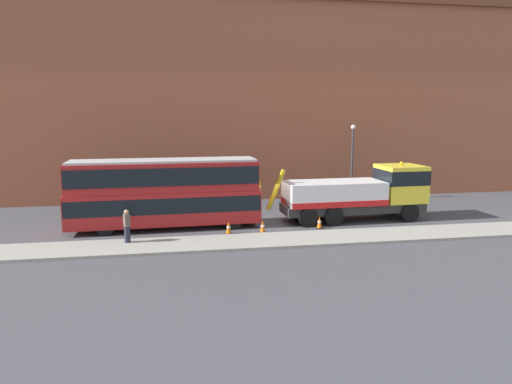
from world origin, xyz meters
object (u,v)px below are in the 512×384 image
object	(u,v)px
double_decker_bus	(165,191)
street_lamp	(352,156)
pedestrian_onlooker	(127,226)
traffic_cone_near_bus	(229,228)
recovery_tow_truck	(360,193)
traffic_cone_midway	(263,227)
traffic_cone_near_truck	(319,223)

from	to	relation	value
double_decker_bus	street_lamp	xyz separation A→B (m)	(14.00, 6.43, 1.24)
pedestrian_onlooker	traffic_cone_near_bus	xyz separation A→B (m)	(5.35, 1.32, -0.64)
recovery_tow_truck	pedestrian_onlooker	world-z (taller)	recovery_tow_truck
traffic_cone_near_bus	street_lamp	xyz separation A→B (m)	(10.52, 8.40, 3.13)
double_decker_bus	pedestrian_onlooker	world-z (taller)	double_decker_bus
recovery_tow_truck	traffic_cone_midway	world-z (taller)	recovery_tow_truck
double_decker_bus	traffic_cone_near_truck	xyz separation A→B (m)	(8.90, -1.63, -1.89)
double_decker_bus	traffic_cone_near_truck	distance (m)	9.24
pedestrian_onlooker	traffic_cone_midway	world-z (taller)	pedestrian_onlooker
traffic_cone_near_bus	street_lamp	bearing A→B (deg)	38.63
double_decker_bus	street_lamp	world-z (taller)	street_lamp
double_decker_bus	traffic_cone_near_truck	size ratio (longest dim) A/B	15.43
traffic_cone_midway	street_lamp	distance (m)	12.47
double_decker_bus	pedestrian_onlooker	xyz separation A→B (m)	(-1.87, -3.29, -1.25)
traffic_cone_near_truck	street_lamp	distance (m)	10.05
recovery_tow_truck	traffic_cone_midway	size ratio (longest dim) A/B	14.14
recovery_tow_truck	pedestrian_onlooker	xyz separation A→B (m)	(-13.94, -3.30, -0.77)
traffic_cone_near_bus	traffic_cone_midway	bearing A→B (deg)	-2.56
pedestrian_onlooker	recovery_tow_truck	bearing A→B (deg)	-8.61
double_decker_bus	traffic_cone_midway	world-z (taller)	double_decker_bus
double_decker_bus	traffic_cone_near_truck	bearing A→B (deg)	-12.30
double_decker_bus	traffic_cone_near_truck	world-z (taller)	double_decker_bus
traffic_cone_near_bus	traffic_cone_midway	world-z (taller)	same
traffic_cone_near_bus	double_decker_bus	bearing A→B (deg)	150.51
traffic_cone_near_bus	traffic_cone_midway	xyz separation A→B (m)	(1.93, -0.09, 0.00)
recovery_tow_truck	traffic_cone_near_bus	bearing A→B (deg)	-168.87
double_decker_bus	recovery_tow_truck	bearing A→B (deg)	-1.82
traffic_cone_near_bus	recovery_tow_truck	bearing A→B (deg)	13.03
pedestrian_onlooker	traffic_cone_near_bus	distance (m)	5.55
traffic_cone_near_bus	pedestrian_onlooker	bearing A→B (deg)	-166.17
double_decker_bus	traffic_cone_midway	bearing A→B (deg)	-22.70
recovery_tow_truck	traffic_cone_near_bus	distance (m)	8.93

